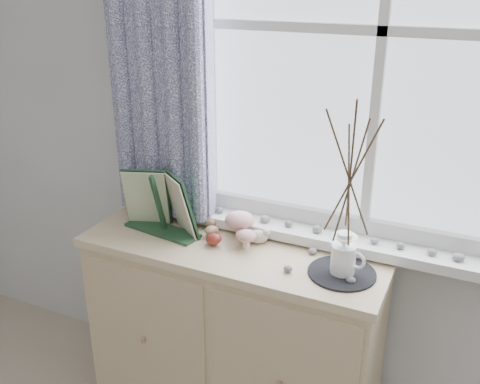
{
  "coord_description": "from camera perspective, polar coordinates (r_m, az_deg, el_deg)",
  "views": [
    {
      "loc": [
        0.65,
        0.1,
        1.84
      ],
      "look_at": [
        -0.1,
        1.7,
        1.1
      ],
      "focal_mm": 40.0,
      "sensor_mm": 36.0,
      "label": 1
    }
  ],
  "objects": [
    {
      "name": "wooden_eggs",
      "position": [
        2.14,
        -2.98,
        -4.12
      ],
      "size": [
        0.13,
        0.17,
        0.07
      ],
      "color": "#A77B5D",
      "rests_on": "sideboard"
    },
    {
      "name": "twig_pitcher",
      "position": [
        1.77,
        11.68,
        1.86
      ],
      "size": [
        0.29,
        0.29,
        0.65
      ],
      "rotation": [
        0.0,
        0.0,
        -0.29
      ],
      "color": "white",
      "rests_on": "crocheted_doily"
    },
    {
      "name": "crocheted_doily",
      "position": [
        1.93,
        10.81,
        -8.49
      ],
      "size": [
        0.24,
        0.24,
        0.01
      ],
      "primitive_type": "cylinder",
      "color": "black",
      "rests_on": "sideboard"
    },
    {
      "name": "sideboard",
      "position": [
        2.31,
        -0.68,
        -15.01
      ],
      "size": [
        1.2,
        0.45,
        0.85
      ],
      "color": "beige",
      "rests_on": "ground"
    },
    {
      "name": "sideboard_pebbles",
      "position": [
        1.98,
        7.32,
        -7.14
      ],
      "size": [
        0.33,
        0.23,
        0.02
      ],
      "color": "gray",
      "rests_on": "sideboard"
    },
    {
      "name": "botanical_book",
      "position": [
        2.13,
        -8.91,
        -1.31
      ],
      "size": [
        0.4,
        0.18,
        0.27
      ],
      "primitive_type": null,
      "rotation": [
        0.0,
        0.0,
        -0.14
      ],
      "color": "#1D3E25",
      "rests_on": "sideboard"
    },
    {
      "name": "toadstool_cluster",
      "position": [
        2.09,
        0.13,
        -3.49
      ],
      "size": [
        0.16,
        0.17,
        0.11
      ],
      "color": "silver",
      "rests_on": "sideboard"
    },
    {
      "name": "songbird_figurine",
      "position": [
        2.09,
        1.85,
        -4.71
      ],
      "size": [
        0.13,
        0.09,
        0.06
      ],
      "primitive_type": null,
      "rotation": [
        0.0,
        0.0,
        0.31
      ],
      "color": "beige",
      "rests_on": "sideboard"
    }
  ]
}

